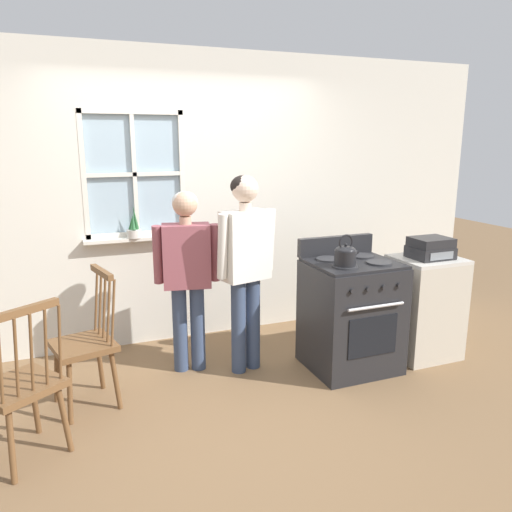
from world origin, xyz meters
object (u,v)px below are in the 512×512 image
(person_teen_center, at_px, (245,255))
(stove, at_px, (351,314))
(person_elderly_left, at_px, (187,265))
(potted_plant, at_px, (134,229))
(stereo, at_px, (431,248))
(chair_near_wall, at_px, (22,388))
(kettle, at_px, (345,255))
(side_counter, at_px, (424,307))
(chair_by_window, at_px, (86,345))

(person_teen_center, height_order, stove, person_teen_center)
(person_elderly_left, height_order, stove, person_elderly_left)
(potted_plant, distance_m, stereo, 2.61)
(chair_near_wall, bearing_deg, kettle, 152.32)
(chair_near_wall, distance_m, person_teen_center, 1.85)
(stove, xyz_separation_m, potted_plant, (-1.59, 1.11, 0.64))
(person_teen_center, bearing_deg, side_counter, -25.35)
(chair_by_window, distance_m, chair_near_wall, 0.65)
(stove, bearing_deg, person_elderly_left, 160.71)
(stove, xyz_separation_m, kettle, (-0.16, -0.13, 0.55))
(chair_near_wall, relative_size, kettle, 4.07)
(person_elderly_left, distance_m, potted_plant, 0.76)
(chair_near_wall, height_order, person_elderly_left, person_elderly_left)
(side_counter, bearing_deg, person_teen_center, 169.09)
(person_teen_center, xyz_separation_m, stove, (0.84, -0.27, -0.52))
(potted_plant, bearing_deg, kettle, -40.80)
(chair_near_wall, relative_size, side_counter, 1.12)
(chair_near_wall, bearing_deg, person_elderly_left, -179.56)
(chair_by_window, xyz_separation_m, potted_plant, (0.51, 0.96, 0.65))
(person_elderly_left, relative_size, person_teen_center, 0.92)
(chair_by_window, xyz_separation_m, stove, (2.10, -0.15, 0.01))
(side_counter, bearing_deg, chair_by_window, 176.34)
(chair_near_wall, bearing_deg, chair_by_window, -160.48)
(person_elderly_left, xyz_separation_m, side_counter, (2.02, -0.48, -0.46))
(chair_near_wall, relative_size, potted_plant, 3.47)
(person_elderly_left, relative_size, side_counter, 1.67)
(chair_by_window, xyz_separation_m, side_counter, (2.84, -0.18, -0.02))
(chair_near_wall, relative_size, stereo, 2.96)
(potted_plant, bearing_deg, chair_by_window, -117.90)
(person_elderly_left, bearing_deg, potted_plant, 127.22)
(person_elderly_left, distance_m, side_counter, 2.12)
(person_elderly_left, bearing_deg, side_counter, -1.64)
(side_counter, relative_size, stereo, 2.65)
(chair_by_window, bearing_deg, person_teen_center, 81.66)
(chair_near_wall, bearing_deg, side_counter, 152.48)
(chair_near_wall, relative_size, stove, 0.93)
(stove, bearing_deg, stereo, -3.93)
(chair_near_wall, height_order, stove, stove)
(stove, bearing_deg, chair_near_wall, -171.53)
(person_elderly_left, xyz_separation_m, kettle, (1.12, -0.58, 0.12))
(person_elderly_left, height_order, stereo, person_elderly_left)
(person_elderly_left, xyz_separation_m, potted_plant, (-0.32, 0.66, 0.21))
(potted_plant, bearing_deg, stereo, -26.42)
(chair_by_window, relative_size, person_teen_center, 0.62)
(person_teen_center, relative_size, side_counter, 1.81)
(person_elderly_left, distance_m, stereo, 2.08)
(side_counter, xyz_separation_m, stereo, (0.00, -0.02, 0.54))
(chair_by_window, height_order, person_elderly_left, person_elderly_left)
(chair_near_wall, distance_m, kettle, 2.41)
(stove, height_order, stereo, stove)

